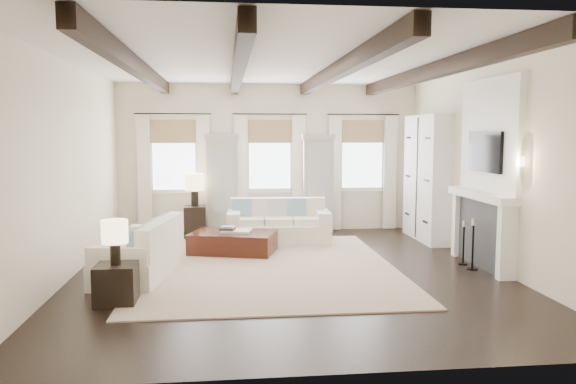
{
  "coord_description": "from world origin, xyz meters",
  "views": [
    {
      "loc": [
        -0.93,
        -8.47,
        2.14
      ],
      "look_at": [
        0.1,
        0.92,
        1.15
      ],
      "focal_mm": 35.0,
      "sensor_mm": 36.0,
      "label": 1
    }
  ],
  "objects": [
    {
      "name": "lamp_back",
      "position": [
        -1.59,
        3.1,
        1.1
      ],
      "size": [
        0.39,
        0.39,
        0.67
      ],
      "color": "black",
      "rests_on": "side_table_back"
    },
    {
      "name": "sofa_back",
      "position": [
        0.07,
        2.39,
        0.34
      ],
      "size": [
        2.03,
        1.0,
        0.85
      ],
      "color": "white",
      "rests_on": "ground"
    },
    {
      "name": "book_lower",
      "position": [
        -0.94,
        1.46,
        0.44
      ],
      "size": [
        0.31,
        0.26,
        0.04
      ],
      "primitive_type": "cube",
      "rotation": [
        0.0,
        0.0,
        -0.28
      ],
      "color": "#262628",
      "rests_on": "tray"
    },
    {
      "name": "room_shell",
      "position": [
        0.75,
        0.9,
        1.89
      ],
      "size": [
        6.54,
        7.54,
        3.22
      ],
      "color": "white",
      "rests_on": "ground"
    },
    {
      "name": "side_table_front",
      "position": [
        -2.33,
        -1.38,
        0.25
      ],
      "size": [
        0.5,
        0.5,
        0.5
      ],
      "primitive_type": "cube",
      "color": "black",
      "rests_on": "ground"
    },
    {
      "name": "ottoman",
      "position": [
        -0.83,
        1.46,
        0.19
      ],
      "size": [
        1.65,
        1.28,
        0.38
      ],
      "primitive_type": "cube",
      "rotation": [
        0.0,
        0.0,
        -0.28
      ],
      "color": "black",
      "rests_on": "ground"
    },
    {
      "name": "book_upper",
      "position": [
        -0.92,
        1.48,
        0.48
      ],
      "size": [
        0.26,
        0.22,
        0.03
      ],
      "primitive_type": "cube",
      "rotation": [
        0.0,
        0.0,
        -0.28
      ],
      "color": "beige",
      "rests_on": "book_lower"
    },
    {
      "name": "side_table_back",
      "position": [
        -1.59,
        3.1,
        0.32
      ],
      "size": [
        0.43,
        0.43,
        0.65
      ],
      "primitive_type": "cube",
      "color": "black",
      "rests_on": "ground"
    },
    {
      "name": "ground",
      "position": [
        0.0,
        0.0,
        0.0
      ],
      "size": [
        7.5,
        7.5,
        0.0
      ],
      "primitive_type": "plane",
      "color": "black",
      "rests_on": "ground"
    },
    {
      "name": "area_rug",
      "position": [
        -0.3,
        0.33,
        0.01
      ],
      "size": [
        4.02,
        4.93,
        0.02
      ],
      "primitive_type": "cube",
      "color": "#C4AD94",
      "rests_on": "ground"
    },
    {
      "name": "lamp_front",
      "position": [
        -2.33,
        -1.38,
        0.89
      ],
      "size": [
        0.33,
        0.33,
        0.57
      ],
      "color": "black",
      "rests_on": "side_table_front"
    },
    {
      "name": "candlestick_near",
      "position": [
        2.9,
        -0.17,
        0.34
      ],
      "size": [
        0.16,
        0.16,
        0.81
      ],
      "color": "black",
      "rests_on": "ground"
    },
    {
      "name": "tray",
      "position": [
        -0.77,
        1.47,
        0.4
      ],
      "size": [
        0.59,
        0.5,
        0.04
      ],
      "primitive_type": "cube",
      "rotation": [
        0.0,
        0.0,
        -0.28
      ],
      "color": "white",
      "rests_on": "ottoman"
    },
    {
      "name": "sofa_left",
      "position": [
        -2.19,
        0.02,
        0.34
      ],
      "size": [
        1.2,
        2.09,
        0.85
      ],
      "color": "white",
      "rests_on": "ground"
    },
    {
      "name": "candlestick_far",
      "position": [
        2.9,
        0.17,
        0.3
      ],
      "size": [
        0.15,
        0.15,
        0.72
      ],
      "color": "black",
      "rests_on": "ground"
    }
  ]
}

